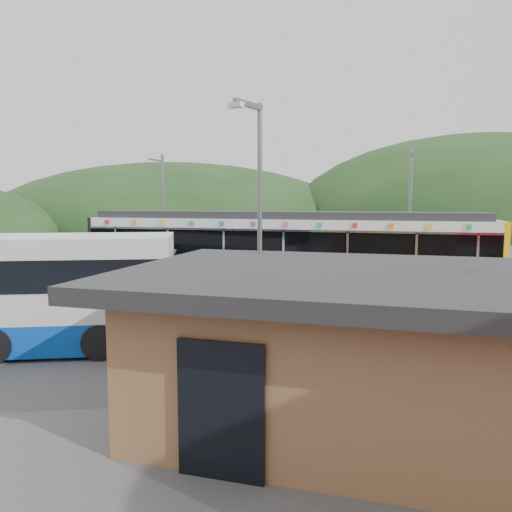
# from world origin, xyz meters

# --- Properties ---
(ground) EXTENTS (120.00, 120.00, 0.00)m
(ground) POSITION_xyz_m (0.00, 0.00, 0.00)
(ground) COLOR #4C4C4F
(ground) RESTS_ON ground
(hills) EXTENTS (146.00, 149.00, 26.00)m
(hills) POSITION_xyz_m (6.19, 5.29, 0.00)
(hills) COLOR #1E3D19
(hills) RESTS_ON ground
(platform) EXTENTS (26.00, 3.20, 0.30)m
(platform) POSITION_xyz_m (0.00, 3.30, 0.15)
(platform) COLOR #9E9E99
(platform) RESTS_ON ground
(yellow_line) EXTENTS (26.00, 0.10, 0.01)m
(yellow_line) POSITION_xyz_m (0.00, 2.00, 0.30)
(yellow_line) COLOR yellow
(yellow_line) RESTS_ON platform
(train) EXTENTS (20.44, 3.01, 3.74)m
(train) POSITION_xyz_m (0.79, 6.00, 2.06)
(train) COLOR black
(train) RESTS_ON ground
(catenary_mast_west) EXTENTS (0.18, 1.80, 7.00)m
(catenary_mast_west) POSITION_xyz_m (-7.00, 8.56, 3.65)
(catenary_mast_west) COLOR slate
(catenary_mast_west) RESTS_ON ground
(catenary_mast_east) EXTENTS (0.18, 1.80, 7.00)m
(catenary_mast_east) POSITION_xyz_m (7.00, 8.56, 3.65)
(catenary_mast_east) COLOR slate
(catenary_mast_east) RESTS_ON ground
(station_shelter) EXTENTS (9.20, 6.20, 3.00)m
(station_shelter) POSITION_xyz_m (6.00, -9.01, 1.55)
(station_shelter) COLOR olive
(station_shelter) RESTS_ON ground
(lamp_post) EXTENTS (0.44, 1.20, 6.68)m
(lamp_post) POSITION_xyz_m (3.16, -6.49, 3.97)
(lamp_post) COLOR slate
(lamp_post) RESTS_ON ground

